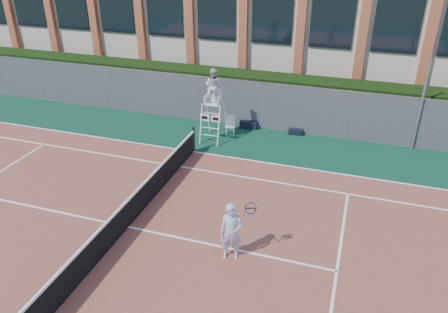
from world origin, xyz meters
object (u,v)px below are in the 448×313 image
(steel_pole, at_px, (421,106))
(plastic_chair, at_px, (230,123))
(umpire_chair, at_px, (213,88))
(tennis_player, at_px, (231,232))

(steel_pole, bearing_deg, plastic_chair, -172.56)
(umpire_chair, distance_m, tennis_player, 8.13)
(umpire_chair, bearing_deg, steel_pole, 11.23)
(steel_pole, relative_size, plastic_chair, 4.29)
(steel_pole, distance_m, tennis_player, 10.48)
(tennis_player, bearing_deg, umpire_chair, 112.93)
(plastic_chair, distance_m, tennis_player, 8.41)
(steel_pole, distance_m, plastic_chair, 7.97)
(steel_pole, height_order, tennis_player, steel_pole)
(tennis_player, bearing_deg, plastic_chair, 107.66)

